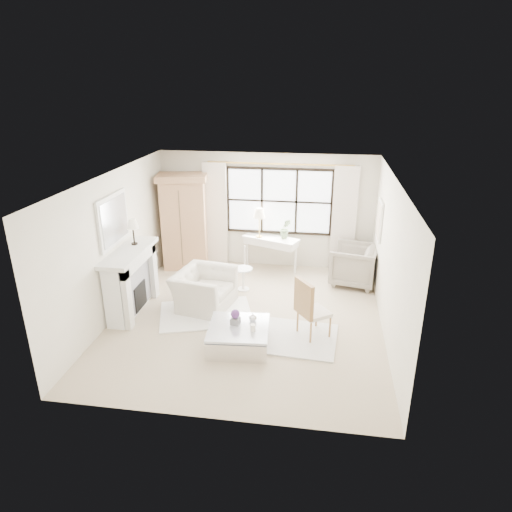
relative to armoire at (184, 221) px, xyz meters
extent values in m
plane|color=#C3AE91|center=(1.87, -2.32, -1.14)|extent=(5.50, 5.50, 0.00)
plane|color=white|center=(1.87, -2.32, 1.56)|extent=(5.50, 5.50, 0.00)
plane|color=beige|center=(1.87, 0.43, 0.21)|extent=(5.00, 0.00, 5.00)
plane|color=beige|center=(1.87, -5.07, 0.21)|extent=(5.00, 0.00, 5.00)
plane|color=silver|center=(-0.63, -2.32, 0.21)|extent=(0.00, 5.50, 5.50)
plane|color=white|center=(4.37, -2.32, 0.21)|extent=(0.00, 5.50, 5.50)
cube|color=silver|center=(2.17, 0.41, 0.46)|extent=(2.40, 0.02, 1.50)
cylinder|color=gold|center=(2.17, 0.35, 1.33)|extent=(3.30, 0.04, 0.04)
cube|color=beige|center=(0.67, 0.33, 0.10)|extent=(0.55, 0.10, 2.47)
cube|color=beige|center=(3.67, 0.33, 0.10)|extent=(0.55, 0.10, 2.47)
cube|color=silver|center=(-0.42, -2.32, -0.55)|extent=(0.34, 1.50, 1.18)
cube|color=#ACACB3|center=(-0.25, -2.32, -0.61)|extent=(0.03, 1.22, 0.97)
cube|color=black|center=(-0.24, -2.32, -0.82)|extent=(0.06, 0.52, 0.50)
cube|color=silver|center=(-0.38, -2.32, 0.08)|extent=(0.58, 1.66, 0.08)
cube|color=white|center=(-0.60, -2.32, 0.70)|extent=(0.05, 1.15, 0.95)
cube|color=#B8BCC3|center=(-0.57, -2.32, 0.70)|extent=(0.02, 1.00, 0.80)
cube|color=white|center=(4.34, -0.62, 0.41)|extent=(0.04, 0.62, 0.82)
cube|color=beige|center=(4.32, -0.62, 0.41)|extent=(0.01, 0.52, 0.72)
cylinder|color=black|center=(-0.38, -1.99, 0.14)|extent=(0.12, 0.12, 0.03)
cylinder|color=black|center=(-0.38, -1.99, 0.30)|extent=(0.03, 0.03, 0.30)
cone|color=beige|center=(-0.38, -1.99, 0.54)|extent=(0.22, 0.22, 0.18)
cube|color=tan|center=(0.00, 0.00, -0.09)|extent=(1.08, 0.75, 2.10)
cube|color=tan|center=(0.00, 0.00, 1.03)|extent=(1.22, 0.87, 0.14)
cube|color=white|center=(2.02, 0.13, -0.46)|extent=(1.30, 0.82, 0.14)
cube|color=white|center=(2.02, 0.13, -0.37)|extent=(1.38, 0.88, 0.06)
cylinder|color=#B58D3E|center=(1.75, 0.13, -0.32)|extent=(0.14, 0.14, 0.03)
cylinder|color=#B58D3E|center=(1.75, 0.13, -0.08)|extent=(0.02, 0.02, 0.46)
cone|color=#FFEED0|center=(1.75, 0.13, 0.24)|extent=(0.28, 0.28, 0.22)
imported|color=#5F7850|center=(2.36, 0.13, -0.11)|extent=(0.29, 0.25, 0.47)
cylinder|color=white|center=(1.58, -1.09, -1.12)|extent=(0.26, 0.26, 0.03)
cylinder|color=white|center=(1.58, -1.09, -0.89)|extent=(0.06, 0.06, 0.44)
cylinder|color=white|center=(1.58, -1.09, -0.65)|extent=(0.40, 0.40, 0.03)
cube|color=white|center=(1.06, -2.28, -1.12)|extent=(2.02, 1.69, 0.03)
cube|color=silver|center=(2.72, -2.88, -1.12)|extent=(1.72, 1.34, 0.03)
imported|color=beige|center=(0.95, -1.96, -0.76)|extent=(1.22, 1.33, 0.75)
imported|color=gray|center=(3.92, -0.38, -0.70)|extent=(1.14, 1.12, 0.88)
cube|color=silver|center=(3.13, -2.73, -0.68)|extent=(0.65, 0.66, 0.07)
cube|color=#AA7C47|center=(2.95, -2.87, -0.36)|extent=(0.32, 0.42, 0.60)
cube|color=silver|center=(1.89, -3.27, -0.98)|extent=(1.08, 1.08, 0.32)
cube|color=silver|center=(1.89, -3.27, -0.78)|extent=(1.08, 1.08, 0.04)
cube|color=slate|center=(1.82, -3.19, -0.70)|extent=(0.17, 0.17, 0.11)
sphere|color=#5A2E73|center=(1.82, -3.19, -0.57)|extent=(0.15, 0.15, 0.15)
cylinder|color=white|center=(2.15, -3.38, -0.70)|extent=(0.08, 0.08, 0.12)
imported|color=silver|center=(2.10, -3.04, -0.69)|extent=(0.16, 0.16, 0.14)
camera|label=1|loc=(3.19, -9.82, 3.14)|focal=32.00mm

